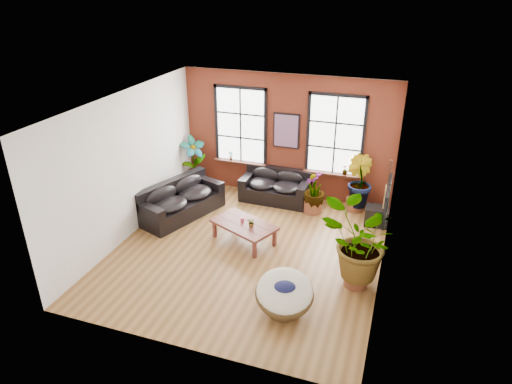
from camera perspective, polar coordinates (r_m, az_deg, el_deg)
room at (r=10.04m, az=-0.84°, el=1.50°), size 6.04×6.54×3.54m
sofa_back at (r=12.94m, az=2.48°, el=0.66°), size 1.93×0.97×0.88m
sofa_left at (r=12.26m, az=-9.50°, el=-1.06°), size 1.73×2.53×0.92m
coffee_table at (r=10.89m, az=-1.52°, el=-4.22°), size 1.73×1.40×0.58m
papasan_chair at (r=8.78m, az=3.58°, el=-12.54°), size 1.37×1.38×0.83m
poster at (r=12.68m, az=3.81°, el=7.64°), size 0.74×0.06×0.98m
tv_wall_unit at (r=10.04m, az=16.04°, el=-0.84°), size 0.13×1.86×1.20m
media_box at (r=12.10m, az=14.82°, el=-2.92°), size 0.60×0.51×0.48m
pot_back_left at (r=13.88m, az=-7.61°, el=1.25°), size 0.61×0.61×0.36m
pot_back_right at (r=12.74m, az=12.20°, el=-1.47°), size 0.57×0.57×0.34m
pot_right_wall at (r=9.80m, az=12.38°, el=-10.40°), size 0.65×0.65×0.36m
pot_mid at (r=12.43m, az=7.11°, el=-1.74°), size 0.52×0.52×0.36m
floor_plant_back_left at (r=13.58m, az=-7.78°, el=3.92°), size 0.90×0.93×1.47m
floor_plant_back_right at (r=12.46m, az=12.67°, el=1.33°), size 0.98×0.99×1.41m
floor_plant_right_wall at (r=9.37m, az=12.64°, el=-6.37°), size 1.85×1.75×1.64m
floor_plant_mid at (r=12.20m, az=7.28°, el=0.27°), size 0.64×0.64×1.06m
table_plant at (r=10.68m, az=-0.56°, el=-3.83°), size 0.26×0.24×0.23m
sill_plant_left at (r=13.43m, az=-3.19°, el=4.56°), size 0.17×0.17×0.27m
sill_plant_right at (r=12.64m, az=11.08°, el=2.73°), size 0.19×0.19×0.27m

